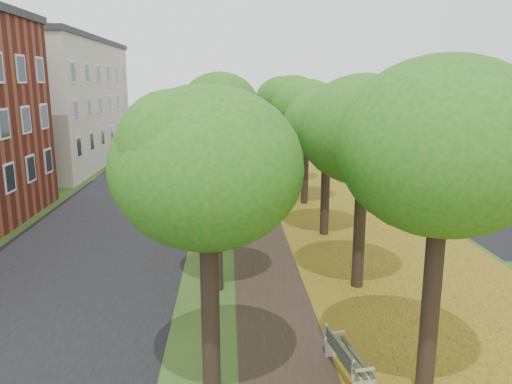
{
  "coord_description": "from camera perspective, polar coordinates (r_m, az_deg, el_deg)",
  "views": [
    {
      "loc": [
        -1.78,
        -9.86,
        6.88
      ],
      "look_at": [
        -0.67,
        9.87,
        2.5
      ],
      "focal_mm": 35.0,
      "sensor_mm": 36.0,
      "label": 1
    }
  ],
  "objects": [
    {
      "name": "street_asphalt",
      "position": [
        26.42,
        -15.64,
        -3.07
      ],
      "size": [
        8.0,
        70.0,
        0.01
      ],
      "primitive_type": "cube",
      "color": "black",
      "rests_on": "ground"
    },
    {
      "name": "footpath",
      "position": [
        25.85,
        0.83,
        -2.93
      ],
      "size": [
        3.2,
        70.0,
        0.01
      ],
      "primitive_type": "cube",
      "color": "black",
      "rests_on": "ground"
    },
    {
      "name": "leaf_verge",
      "position": [
        26.67,
        11.62,
        -2.71
      ],
      "size": [
        7.5,
        70.0,
        0.01
      ],
      "primitive_type": "cube",
      "color": "#9C8C1C",
      "rests_on": "ground"
    },
    {
      "name": "parking_lot",
      "position": [
        30.81,
        26.61,
        -1.75
      ],
      "size": [
        9.0,
        16.0,
        0.01
      ],
      "primitive_type": "cube",
      "color": "black",
      "rests_on": "ground"
    },
    {
      "name": "tree_row_west",
      "position": [
        24.92,
        -4.24,
        8.56
      ],
      "size": [
        3.97,
        33.97,
        6.91
      ],
      "color": "black",
      "rests_on": "ground"
    },
    {
      "name": "tree_row_east",
      "position": [
        25.3,
        6.82,
        8.56
      ],
      "size": [
        3.97,
        33.97,
        6.91
      ],
      "color": "black",
      "rests_on": "ground"
    },
    {
      "name": "building_cream",
      "position": [
        45.51,
        -23.1,
        9.41
      ],
      "size": [
        10.3,
        20.3,
        10.4
      ],
      "color": "beige",
      "rests_on": "ground"
    },
    {
      "name": "bench",
      "position": [
        12.68,
        10.3,
        -18.11
      ],
      "size": [
        0.84,
        1.95,
        0.89
      ],
      "rotation": [
        0.0,
        0.0,
        1.73
      ],
      "color": "#283329",
      "rests_on": "ground"
    },
    {
      "name": "car_red",
      "position": [
        28.91,
        23.1,
        -0.99
      ],
      "size": [
        4.12,
        2.45,
        1.28
      ],
      "primitive_type": "imported",
      "rotation": [
        0.0,
        0.0,
        1.87
      ],
      "color": "maroon",
      "rests_on": "ground"
    },
    {
      "name": "car_grey",
      "position": [
        30.42,
        21.69,
        -0.11
      ],
      "size": [
        5.25,
        3.41,
        1.41
      ],
      "primitive_type": "imported",
      "rotation": [
        0.0,
        0.0,
        1.89
      ],
      "color": "#303035",
      "rests_on": "ground"
    },
    {
      "name": "car_white",
      "position": [
        32.64,
        19.89,
        0.93
      ],
      "size": [
        5.78,
        3.32,
        1.52
      ],
      "primitive_type": "imported",
      "rotation": [
        0.0,
        0.0,
        1.72
      ],
      "color": "silver",
      "rests_on": "ground"
    }
  ]
}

